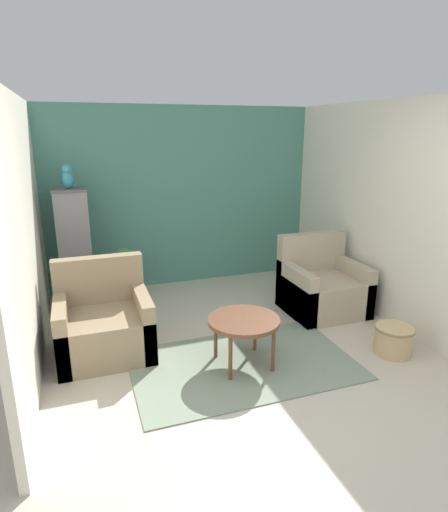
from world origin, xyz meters
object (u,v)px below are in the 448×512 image
(armchair_right, at_px, (322,288))
(parrot, at_px, (68,177))
(coffee_table, at_px, (244,323))
(wicker_basket, at_px, (394,339))
(potted_plant, at_px, (124,272))
(birdcage, at_px, (75,252))
(armchair_left, at_px, (104,325))

(armchair_right, distance_m, parrot, 3.22)
(coffee_table, height_order, parrot, parrot)
(armchair_right, height_order, parrot, parrot)
(wicker_basket, bearing_deg, coffee_table, 169.02)
(parrot, xyz_separation_m, potted_plant, (0.55, -0.03, -1.19))
(birdcage, bearing_deg, potted_plant, -3.40)
(coffee_table, bearing_deg, armchair_right, 32.24)
(coffee_table, distance_m, potted_plant, 2.10)
(armchair_left, bearing_deg, armchair_right, 4.12)
(wicker_basket, bearing_deg, potted_plant, 136.14)
(armchair_left, distance_m, parrot, 1.84)
(armchair_left, bearing_deg, potted_plant, 74.57)
(armchair_right, bearing_deg, parrot, 157.96)
(birdcage, bearing_deg, armchair_left, -81.06)
(parrot, bearing_deg, armchair_right, -22.04)
(birdcage, xyz_separation_m, potted_plant, (0.55, -0.03, -0.30))
(armchair_right, relative_size, birdcage, 0.62)
(armchair_right, xyz_separation_m, wicker_basket, (0.11, -1.13, -0.14))
(armchair_left, distance_m, potted_plant, 1.31)
(armchair_right, bearing_deg, wicker_basket, -84.54)
(armchair_left, relative_size, birdcage, 0.62)
(potted_plant, bearing_deg, birdcage, 176.60)
(coffee_table, relative_size, armchair_right, 0.73)
(coffee_table, distance_m, birdcage, 2.41)
(armchair_left, height_order, armchair_right, same)
(armchair_right, bearing_deg, birdcage, 158.01)
(armchair_right, relative_size, potted_plant, 1.29)
(parrot, bearing_deg, armchair_left, -81.08)
(potted_plant, bearing_deg, armchair_right, -26.12)
(armchair_right, height_order, birdcage, birdcage)
(coffee_table, distance_m, wicker_basket, 1.51)
(birdcage, relative_size, potted_plant, 2.09)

